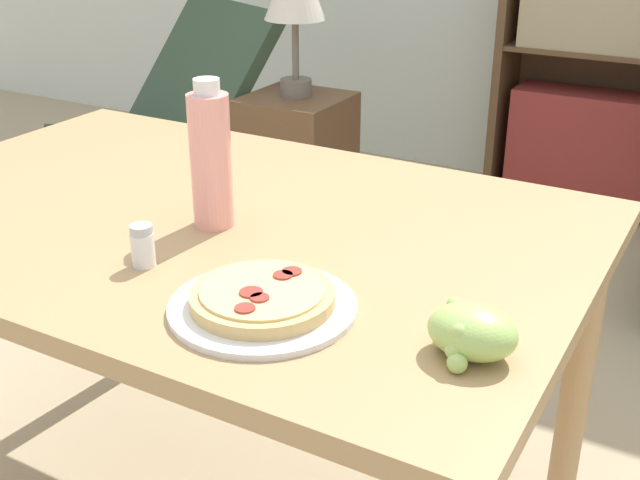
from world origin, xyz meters
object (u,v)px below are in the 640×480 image
Objects in this scene: bookshelf at (592,64)px; drink_bottle at (211,159)px; side_table at (297,178)px; salt_shaker at (143,246)px; lounge_chair_near at (165,163)px; pizza_on_plate at (263,301)px; grape_bunch at (470,332)px.

drink_bottle is at bearing -93.48° from bookshelf.
bookshelf is 2.17× the size of side_table.
salt_shaker reaches higher than side_table.
side_table is (-0.78, -1.08, -0.30)m from bookshelf.
side_table is at bearing 31.30° from lounge_chair_near.
lounge_chair_near is at bearing -174.56° from side_table.
drink_bottle is 1.86m from lounge_chair_near.
lounge_chair_near is at bearing 133.49° from drink_bottle.
lounge_chair_near is (-1.21, 1.47, -0.50)m from salt_shaker.
pizza_on_plate is at bearing -87.93° from bookshelf.
pizza_on_plate is at bearing -173.86° from grape_bunch.
pizza_on_plate is 0.44× the size of side_table.
drink_bottle reaches higher than side_table.
bookshelf is at bearing 86.81° from salt_shaker.
grape_bunch is 0.53m from salt_shaker.
grape_bunch is at bearing 6.14° from pizza_on_plate.
salt_shaker reaches higher than pizza_on_plate.
drink_bottle is at bearing -64.45° from side_table.
pizza_on_plate is at bearing -19.90° from lounge_chair_near.
pizza_on_plate is 0.27× the size of lounge_chair_near.
salt_shaker is (0.00, -0.19, -0.09)m from drink_bottle.
bookshelf reaches higher than drink_bottle.
drink_bottle is 0.19× the size of bookshelf.
drink_bottle is (-0.53, 0.18, 0.09)m from grape_bunch.
lounge_chair_near is (-1.45, 1.49, -0.49)m from pizza_on_plate.
side_table is (-0.64, 1.33, -0.57)m from drink_bottle.
bookshelf reaches higher than pizza_on_plate.
lounge_chair_near is 0.58m from side_table.
drink_bottle is 1.58m from side_table.
lounge_chair_near is 0.74× the size of bookshelf.
lounge_chair_near is at bearing 129.65° from salt_shaker.
salt_shaker is at bearing -24.50° from lounge_chair_near.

